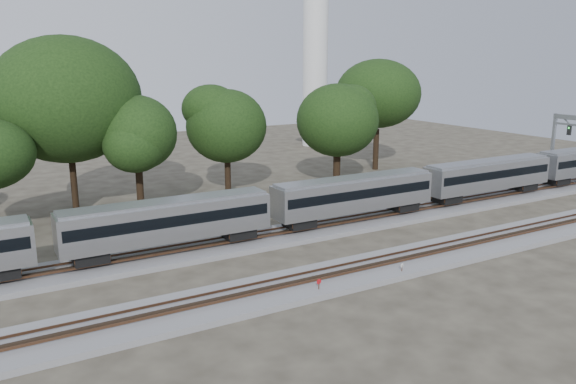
% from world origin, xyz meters
% --- Properties ---
extents(ground, '(160.00, 160.00, 0.00)m').
position_xyz_m(ground, '(0.00, 0.00, 0.00)').
color(ground, '#383328').
rests_on(ground, ground).
extents(track_far, '(160.00, 5.00, 0.73)m').
position_xyz_m(track_far, '(0.00, 6.00, 0.21)').
color(track_far, slate).
rests_on(track_far, ground).
extents(track_near, '(160.00, 5.00, 0.73)m').
position_xyz_m(track_near, '(0.00, -4.00, 0.21)').
color(track_near, slate).
rests_on(track_near, ground).
extents(train, '(118.51, 2.88, 4.24)m').
position_xyz_m(train, '(12.56, 6.00, 3.01)').
color(train, '#B0B3B8').
rests_on(train, ground).
extents(switch_stand_red, '(0.35, 0.08, 1.09)m').
position_xyz_m(switch_stand_red, '(1.19, -5.62, 0.70)').
color(switch_stand_red, '#512D19').
rests_on(switch_stand_red, ground).
extents(switch_stand_white, '(0.30, 0.13, 0.97)m').
position_xyz_m(switch_stand_white, '(7.96, -5.83, 0.62)').
color(switch_stand_white, '#512D19').
rests_on(switch_stand_white, ground).
extents(switch_lever, '(0.52, 0.33, 0.30)m').
position_xyz_m(switch_lever, '(4.75, -5.83, 0.15)').
color(switch_lever, '#512D19').
rests_on(switch_lever, ground).
extents(tree_3, '(11.31, 11.31, 15.95)m').
position_xyz_m(tree_3, '(-9.02, 22.58, 11.12)').
color(tree_3, black).
rests_on(tree_3, ground).
extents(tree_4, '(8.12, 8.12, 11.45)m').
position_xyz_m(tree_4, '(-3.37, 19.78, 7.97)').
color(tree_4, black).
rests_on(tree_4, ground).
extents(tree_5, '(7.95, 7.95, 11.21)m').
position_xyz_m(tree_5, '(6.90, 21.86, 7.80)').
color(tree_5, black).
rests_on(tree_5, ground).
extents(tree_6, '(8.11, 8.11, 11.43)m').
position_xyz_m(tree_6, '(19.85, 19.60, 7.96)').
color(tree_6, black).
rests_on(tree_6, ground).
extents(tree_7, '(10.49, 10.49, 14.79)m').
position_xyz_m(tree_7, '(31.01, 26.38, 10.31)').
color(tree_7, black).
rests_on(tree_7, ground).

